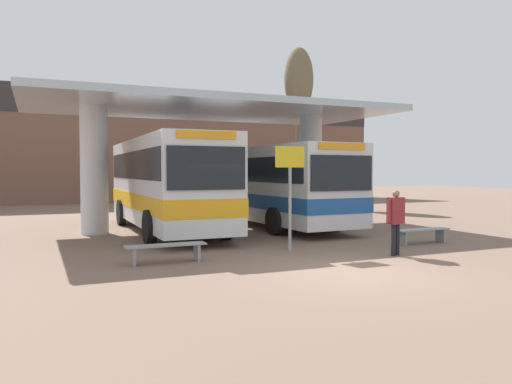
{
  "coord_description": "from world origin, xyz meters",
  "views": [
    {
      "loc": [
        -6.38,
        -9.2,
        2.26
      ],
      "look_at": [
        0.0,
        5.22,
        1.6
      ],
      "focal_mm": 35.0,
      "sensor_mm": 36.0,
      "label": 1
    }
  ],
  "objects_px": {
    "transit_bus_center_bay": "(262,182)",
    "waiting_bench_mid_platform": "(422,232)",
    "info_sign_platform": "(290,176)",
    "parked_car_street": "(191,188)",
    "transit_bus_left_bay": "(166,181)",
    "poplar_tree_behind_left": "(299,83)",
    "pedestrian_waiting": "(396,216)",
    "waiting_bench_near_pillar": "(166,249)"
  },
  "relations": [
    {
      "from": "transit_bus_left_bay",
      "to": "poplar_tree_behind_left",
      "type": "xyz_separation_m",
      "value": [
        11.15,
        10.02,
        6.0
      ]
    },
    {
      "from": "info_sign_platform",
      "to": "pedestrian_waiting",
      "type": "bearing_deg",
      "value": -40.86
    },
    {
      "from": "waiting_bench_near_pillar",
      "to": "poplar_tree_behind_left",
      "type": "relative_size",
      "value": 0.19
    },
    {
      "from": "waiting_bench_mid_platform",
      "to": "poplar_tree_behind_left",
      "type": "height_order",
      "value": "poplar_tree_behind_left"
    },
    {
      "from": "transit_bus_center_bay",
      "to": "pedestrian_waiting",
      "type": "xyz_separation_m",
      "value": [
        -0.08,
        -8.72,
        -0.72
      ]
    },
    {
      "from": "transit_bus_center_bay",
      "to": "pedestrian_waiting",
      "type": "distance_m",
      "value": 8.75
    },
    {
      "from": "info_sign_platform",
      "to": "parked_car_street",
      "type": "height_order",
      "value": "info_sign_platform"
    },
    {
      "from": "transit_bus_left_bay",
      "to": "waiting_bench_mid_platform",
      "type": "height_order",
      "value": "transit_bus_left_bay"
    },
    {
      "from": "waiting_bench_near_pillar",
      "to": "pedestrian_waiting",
      "type": "bearing_deg",
      "value": -13.84
    },
    {
      "from": "transit_bus_left_bay",
      "to": "transit_bus_center_bay",
      "type": "height_order",
      "value": "transit_bus_left_bay"
    },
    {
      "from": "transit_bus_left_bay",
      "to": "parked_car_street",
      "type": "distance_m",
      "value": 16.34
    },
    {
      "from": "waiting_bench_mid_platform",
      "to": "poplar_tree_behind_left",
      "type": "bearing_deg",
      "value": 74.3
    },
    {
      "from": "transit_bus_left_bay",
      "to": "waiting_bench_mid_platform",
      "type": "distance_m",
      "value": 9.28
    },
    {
      "from": "poplar_tree_behind_left",
      "to": "info_sign_platform",
      "type": "bearing_deg",
      "value": -119.49
    },
    {
      "from": "parked_car_street",
      "to": "info_sign_platform",
      "type": "bearing_deg",
      "value": -95.8
    },
    {
      "from": "waiting_bench_near_pillar",
      "to": "parked_car_street",
      "type": "distance_m",
      "value": 22.88
    },
    {
      "from": "waiting_bench_mid_platform",
      "to": "info_sign_platform",
      "type": "xyz_separation_m",
      "value": [
        -4.42,
        0.45,
        1.77
      ]
    },
    {
      "from": "waiting_bench_mid_platform",
      "to": "info_sign_platform",
      "type": "relative_size",
      "value": 0.64
    },
    {
      "from": "transit_bus_center_bay",
      "to": "parked_car_street",
      "type": "distance_m",
      "value": 14.53
    },
    {
      "from": "transit_bus_left_bay",
      "to": "transit_bus_center_bay",
      "type": "xyz_separation_m",
      "value": [
        4.4,
        0.89,
        -0.12
      ]
    },
    {
      "from": "poplar_tree_behind_left",
      "to": "waiting_bench_mid_platform",
      "type": "bearing_deg",
      "value": -105.7
    },
    {
      "from": "transit_bus_left_bay",
      "to": "info_sign_platform",
      "type": "height_order",
      "value": "transit_bus_left_bay"
    },
    {
      "from": "transit_bus_center_bay",
      "to": "waiting_bench_mid_platform",
      "type": "bearing_deg",
      "value": 104.15
    },
    {
      "from": "transit_bus_left_bay",
      "to": "pedestrian_waiting",
      "type": "relative_size",
      "value": 5.83
    },
    {
      "from": "info_sign_platform",
      "to": "parked_car_street",
      "type": "bearing_deg",
      "value": 80.95
    },
    {
      "from": "parked_car_street",
      "to": "transit_bus_left_bay",
      "type": "bearing_deg",
      "value": -106.52
    },
    {
      "from": "transit_bus_left_bay",
      "to": "parked_car_street",
      "type": "xyz_separation_m",
      "value": [
        5.52,
        15.36,
        -0.85
      ]
    },
    {
      "from": "info_sign_platform",
      "to": "parked_car_street",
      "type": "relative_size",
      "value": 0.63
    },
    {
      "from": "info_sign_platform",
      "to": "poplar_tree_behind_left",
      "type": "height_order",
      "value": "poplar_tree_behind_left"
    },
    {
      "from": "waiting_bench_mid_platform",
      "to": "info_sign_platform",
      "type": "height_order",
      "value": "info_sign_platform"
    },
    {
      "from": "pedestrian_waiting",
      "to": "waiting_bench_mid_platform",
      "type": "bearing_deg",
      "value": 19.51
    },
    {
      "from": "waiting_bench_mid_platform",
      "to": "pedestrian_waiting",
      "type": "height_order",
      "value": "pedestrian_waiting"
    },
    {
      "from": "transit_bus_center_bay",
      "to": "parked_car_street",
      "type": "bearing_deg",
      "value": -96.72
    },
    {
      "from": "info_sign_platform",
      "to": "parked_car_street",
      "type": "distance_m",
      "value": 21.59
    },
    {
      "from": "pedestrian_waiting",
      "to": "waiting_bench_near_pillar",
      "type": "bearing_deg",
      "value": 152.67
    },
    {
      "from": "transit_bus_center_bay",
      "to": "pedestrian_waiting",
      "type": "height_order",
      "value": "transit_bus_center_bay"
    },
    {
      "from": "waiting_bench_near_pillar",
      "to": "pedestrian_waiting",
      "type": "relative_size",
      "value": 1.13
    },
    {
      "from": "info_sign_platform",
      "to": "parked_car_street",
      "type": "xyz_separation_m",
      "value": [
        3.39,
        21.3,
        -1.05
      ]
    },
    {
      "from": "info_sign_platform",
      "to": "poplar_tree_behind_left",
      "type": "xyz_separation_m",
      "value": [
        9.03,
        15.96,
        5.8
      ]
    },
    {
      "from": "pedestrian_waiting",
      "to": "transit_bus_center_bay",
      "type": "bearing_deg",
      "value": 75.98
    },
    {
      "from": "waiting_bench_near_pillar",
      "to": "poplar_tree_behind_left",
      "type": "xyz_separation_m",
      "value": [
        12.71,
        16.41,
        7.56
      ]
    },
    {
      "from": "transit_bus_center_bay",
      "to": "poplar_tree_behind_left",
      "type": "height_order",
      "value": "poplar_tree_behind_left"
    }
  ]
}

